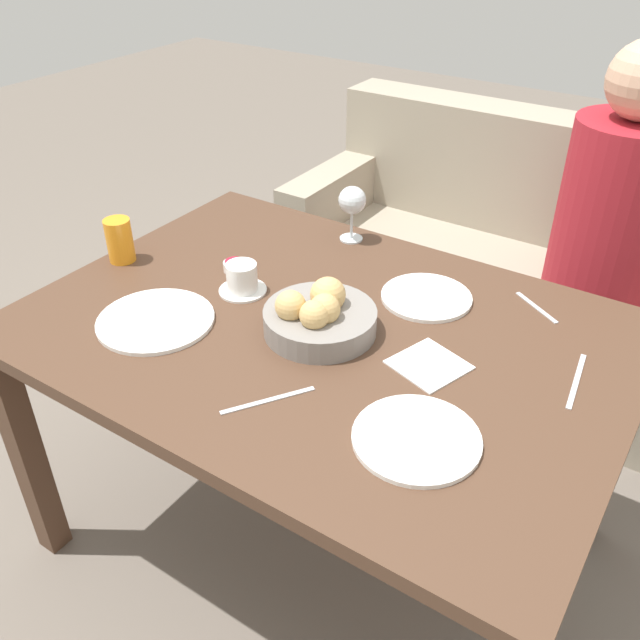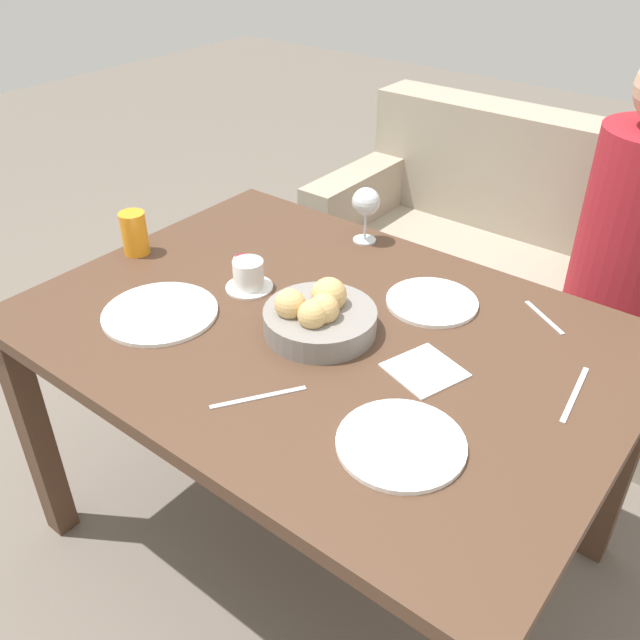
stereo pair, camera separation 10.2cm
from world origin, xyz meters
name	(u,v)px [view 1 (the left image)]	position (x,y,z in m)	size (l,w,h in m)	color
ground_plane	(322,537)	(0.00, 0.00, 0.00)	(10.00, 10.00, 0.00)	#6B6056
dining_table	(323,358)	(0.00, 0.00, 0.64)	(1.34, 0.96, 0.73)	#4C3323
couch	(508,279)	(0.07, 1.16, 0.31)	(1.57, 0.70, 0.88)	#9E937F
seated_person	(598,269)	(0.40, 1.01, 0.53)	(0.33, 0.43, 1.23)	#23232D
bread_basket	(319,316)	(0.01, -0.02, 0.77)	(0.25, 0.25, 0.12)	gray
plate_near_left	(156,320)	(-0.33, -0.20, 0.74)	(0.27, 0.27, 0.01)	white
plate_near_right	(416,438)	(0.34, -0.21, 0.74)	(0.24, 0.24, 0.01)	white
plate_far_center	(426,297)	(0.14, 0.24, 0.74)	(0.22, 0.22, 0.01)	white
juice_glass	(120,240)	(-0.61, -0.03, 0.79)	(0.07, 0.07, 0.12)	orange
wine_glass	(352,202)	(-0.17, 0.41, 0.84)	(0.08, 0.08, 0.16)	silver
coffee_cup	(242,279)	(-0.25, 0.02, 0.76)	(0.12, 0.12, 0.08)	white
jam_bowl_berry	(234,266)	(-0.33, 0.09, 0.74)	(0.06, 0.06, 0.03)	white
fork_silver	(268,400)	(0.05, -0.28, 0.73)	(0.12, 0.17, 0.00)	#B7B7BC
knife_silver	(576,381)	(0.54, 0.12, 0.73)	(0.04, 0.19, 0.00)	#B7B7BC
spoon_coffee	(537,307)	(0.38, 0.34, 0.73)	(0.13, 0.09, 0.00)	#B7B7BC
napkin	(428,365)	(0.27, 0.00, 0.73)	(0.17, 0.17, 0.00)	white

